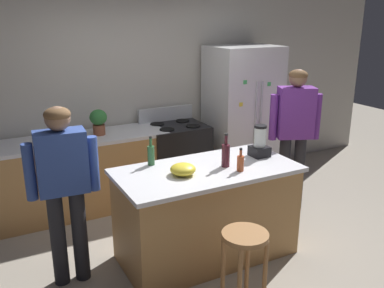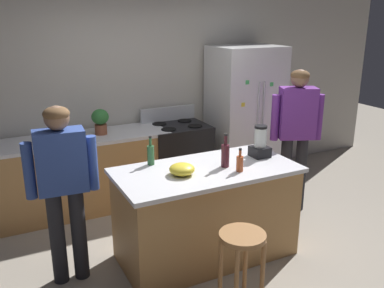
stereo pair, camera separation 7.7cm
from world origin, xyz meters
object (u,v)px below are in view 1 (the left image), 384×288
at_px(kitchen_island, 207,212).
at_px(stove_range, 175,158).
at_px(person_by_sink_right, 294,127).
at_px(bottle_olive_oil, 151,155).
at_px(bottle_wine, 226,154).
at_px(person_by_island_left, 64,180).
at_px(refrigerator, 242,115).
at_px(bottle_cooking_sauce, 240,163).
at_px(mixing_bowl, 183,169).
at_px(potted_plant, 98,120).
at_px(bar_stool, 245,251).
at_px(blender_appliance, 260,143).

distance_m(kitchen_island, stove_range, 1.58).
xyz_separation_m(person_by_sink_right, bottle_olive_oil, (-1.81, -0.10, -0.01)).
relative_size(stove_range, bottle_wine, 3.42).
bearing_deg(person_by_island_left, person_by_sink_right, 4.97).
bearing_deg(refrigerator, bottle_olive_oil, -147.16).
bearing_deg(person_by_sink_right, person_by_island_left, -175.03).
bearing_deg(bottle_olive_oil, kitchen_island, -37.82).
height_order(kitchen_island, person_by_sink_right, person_by_sink_right).
xyz_separation_m(stove_range, bottle_wine, (-0.22, -1.56, 0.56)).
bearing_deg(bottle_cooking_sauce, stove_range, 84.50).
height_order(person_by_island_left, mixing_bowl, person_by_island_left).
distance_m(stove_range, bottle_wine, 1.67).
bearing_deg(potted_plant, kitchen_island, -69.85).
relative_size(person_by_island_left, bottle_olive_oil, 5.69).
xyz_separation_m(kitchen_island, refrigerator, (1.40, 1.50, 0.47)).
bearing_deg(bar_stool, kitchen_island, 80.85).
distance_m(bar_stool, bottle_wine, 0.98).
bearing_deg(kitchen_island, refrigerator, 46.95).
bearing_deg(potted_plant, bar_stool, -79.54).
relative_size(kitchen_island, person_by_sink_right, 1.01).
relative_size(refrigerator, potted_plant, 6.18).
bearing_deg(kitchen_island, bar_stool, -99.15).
relative_size(person_by_island_left, bar_stool, 2.33).
height_order(refrigerator, bottle_wine, refrigerator).
distance_m(kitchen_island, blender_appliance, 0.86).
relative_size(bottle_wine, bottle_cooking_sauce, 1.46).
height_order(refrigerator, bottle_cooking_sauce, refrigerator).
bearing_deg(bottle_olive_oil, bottle_cooking_sauce, -38.73).
xyz_separation_m(bottle_olive_oil, mixing_bowl, (0.15, -0.37, -0.05)).
bearing_deg(bottle_wine, stove_range, 81.91).
height_order(kitchen_island, bottle_cooking_sauce, bottle_cooking_sauce).
height_order(kitchen_island, refrigerator, refrigerator).
distance_m(person_by_sink_right, bottle_wine, 1.30).
distance_m(stove_range, potted_plant, 1.14).
relative_size(person_by_island_left, bottle_cooking_sauce, 7.27).
bearing_deg(person_by_sink_right, blender_appliance, -154.32).
bearing_deg(blender_appliance, person_by_island_left, 175.91).
distance_m(kitchen_island, bottle_wine, 0.59).
relative_size(person_by_island_left, potted_plant, 5.24).
bearing_deg(person_by_sink_right, bottle_wine, -159.26).
distance_m(kitchen_island, person_by_island_left, 1.36).
height_order(stove_range, bottle_wine, bottle_wine).
bearing_deg(person_by_island_left, mixing_bowl, -13.48).
xyz_separation_m(potted_plant, mixing_bowl, (0.30, -1.59, -0.12)).
relative_size(blender_appliance, bottle_wine, 1.00).
bearing_deg(potted_plant, person_by_island_left, -116.64).
bearing_deg(potted_plant, person_by_sink_right, -29.94).
distance_m(refrigerator, person_by_sink_right, 1.08).
bearing_deg(refrigerator, kitchen_island, -133.05).
xyz_separation_m(bar_stool, blender_appliance, (0.76, 0.88, 0.51)).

